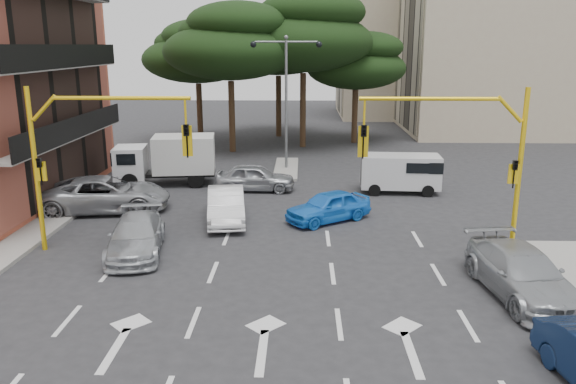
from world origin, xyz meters
name	(u,v)px	position (x,y,z in m)	size (l,w,h in m)	color
ground	(273,273)	(0.00, 0.00, 0.00)	(120.00, 120.00, 0.00)	#28282B
median_strip	(286,168)	(0.00, 16.00, 0.07)	(1.40, 6.00, 0.15)	gray
apartment_beige_near	(530,20)	(19.95, 32.00, 9.35)	(20.20, 12.15, 18.70)	#BBA78C
apartment_beige_far	(417,35)	(12.95, 44.00, 8.35)	(16.20, 12.15, 16.70)	#BBA78C
pine_left_near	(231,41)	(-3.94, 21.96, 7.60)	(9.15, 9.15, 10.23)	#382616
pine_center	(304,31)	(1.06, 23.96, 8.30)	(9.98, 9.98, 11.16)	#382616
pine_left_far	(198,51)	(-6.94, 25.96, 6.91)	(8.32, 8.32, 9.30)	#382616
pine_right	(357,61)	(5.06, 25.96, 6.22)	(7.49, 7.49, 8.37)	#382616
pine_back	(279,42)	(-0.94, 28.96, 7.60)	(9.15, 9.15, 10.23)	#382616
signal_mast_right	(470,149)	(6.80, 1.99, 3.88)	(5.79, 0.37, 6.00)	yellow
signal_mast_left	(83,147)	(-6.80, 1.99, 3.88)	(5.79, 0.37, 6.00)	yellow
street_lamp_center	(286,79)	(0.00, 16.00, 5.43)	(4.16, 0.36, 7.77)	slate
car_white_hatch	(226,205)	(-2.29, 5.60, 0.72)	(1.51, 4.34, 1.43)	silver
car_blue_compact	(328,206)	(2.11, 5.78, 0.66)	(1.55, 3.85, 1.31)	blue
car_silver_wagon	(136,236)	(-5.05, 1.72, 0.66)	(1.85, 4.55, 1.32)	#AFB3B8
car_silver_cross_a	(105,194)	(-8.00, 7.00, 0.80)	(2.66, 5.76, 1.60)	#9A9CA1
car_silver_cross_b	(255,177)	(-1.48, 10.93, 0.70)	(1.65, 4.10, 1.40)	#A1A3A9
car_silver_parked	(522,273)	(7.60, -1.55, 0.72)	(2.02, 4.98, 1.44)	#9C9FA3
van_white	(400,173)	(5.99, 10.76, 0.99)	(1.80, 3.97, 1.99)	silver
box_truck_a	(166,160)	(-6.39, 12.18, 1.33)	(2.26, 5.39, 2.65)	silver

